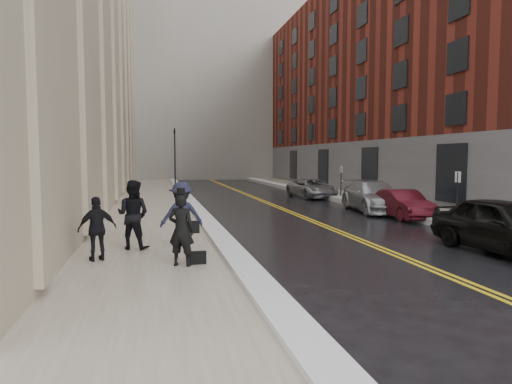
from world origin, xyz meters
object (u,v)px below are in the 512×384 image
car_black (506,226)px  car_silver_near (373,196)px  car_maroon (403,204)px  pedestrian_main (181,230)px  car_silver_far (312,188)px  pedestrian_a (133,215)px  pedestrian_c (97,229)px  pedestrian_b (182,215)px

car_black → car_silver_near: 10.54m
car_maroon → pedestrian_main: (-10.46, -7.65, 0.38)m
car_silver_far → pedestrian_main: pedestrian_main is taller
car_silver_near → pedestrian_main: (-10.46, -10.51, 0.25)m
car_black → pedestrian_main: 9.31m
car_maroon → pedestrian_a: (-11.71, -5.22, 0.49)m
car_black → pedestrian_main: pedestrian_main is taller
pedestrian_c → car_silver_far: bearing=-144.0°
pedestrian_c → car_maroon: bearing=-171.8°
car_silver_far → car_silver_near: bearing=-92.0°
pedestrian_b → pedestrian_a: bearing=-9.7°
pedestrian_b → car_silver_far: bearing=-126.1°
pedestrian_main → car_black: bearing=-156.6°
car_black → pedestrian_b: 9.45m
car_silver_near → pedestrian_c: size_ratio=3.28×
pedestrian_a → pedestrian_b: (1.39, -0.11, -0.03)m
car_silver_far → pedestrian_c: 21.34m
pedestrian_main → pedestrian_c: size_ratio=1.08×
car_silver_far → pedestrian_a: 19.74m
car_maroon → car_silver_near: (0.00, 2.86, 0.13)m
pedestrian_main → pedestrian_a: pedestrian_a is taller
car_silver_far → pedestrian_a: pedestrian_a is taller
car_silver_near → pedestrian_main: pedestrian_main is taller
car_silver_far → pedestrian_c: (-12.06, -17.60, 0.32)m
pedestrian_main → pedestrian_a: (-1.25, 2.43, 0.11)m
car_silver_near → pedestrian_b: pedestrian_b is taller
car_silver_far → pedestrian_c: bearing=-129.8°
car_silver_far → pedestrian_b: pedestrian_b is taller
car_silver_far → pedestrian_a: (-11.23, -16.22, 0.49)m
car_silver_far → pedestrian_b: size_ratio=2.45×
car_black → pedestrian_b: (-9.16, 2.29, 0.29)m
car_black → pedestrian_a: 10.83m
car_maroon → car_silver_near: bearing=93.9°
car_black → pedestrian_a: bearing=164.4°
pedestrian_b → car_maroon: bearing=-157.8°
car_silver_near → pedestrian_c: bearing=-136.2°
car_black → car_maroon: (1.15, 7.61, -0.16)m
car_maroon → pedestrian_b: 11.62m
pedestrian_main → pedestrian_c: pedestrian_main is taller
pedestrian_b → pedestrian_c: size_ratio=1.17×
car_silver_near → car_maroon: bearing=-83.3°
car_silver_near → pedestrian_c: (-12.53, -9.46, 0.19)m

